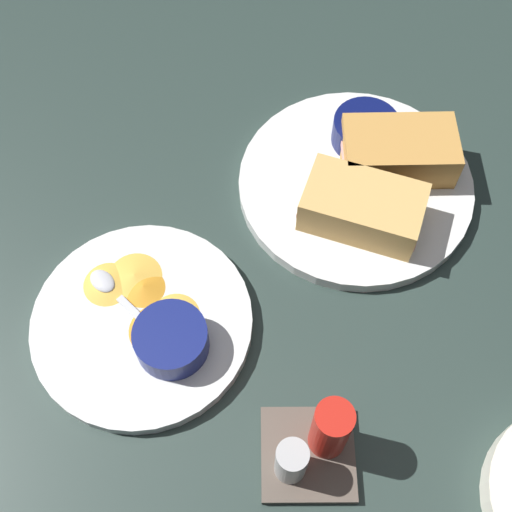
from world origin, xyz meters
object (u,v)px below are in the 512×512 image
Objects in this scene: plate_sandwich_main at (357,185)px; spoon_by_gravy_ramekin at (110,289)px; sandwich_half_near at (364,207)px; sandwich_half_far at (399,151)px; condiment_caddy at (314,445)px; ramekin_light_gravy at (171,339)px; ramekin_dark_sauce at (365,130)px; spoon_by_dark_ramekin at (357,177)px; plate_chips_companion at (142,323)px.

spoon_by_gravy_ramekin is (27.68, 14.19, 1.16)cm from plate_sandwich_main.
sandwich_half_near is at bearing 88.74° from plate_sandwich_main.
sandwich_half_far is at bearing -151.26° from plate_sandwich_main.
ramekin_light_gravy is at bearing -37.13° from condiment_caddy.
ramekin_dark_sauce is at bearing -144.78° from spoon_by_gravy_ramekin.
ramekin_light_gravy is at bearing 42.45° from sandwich_half_far.
condiment_caddy reaches higher than spoon_by_dark_ramekin.
plate_chips_companion is at bearing 27.29° from sandwich_half_near.
ramekin_dark_sauce is (-1.23, -11.39, -0.57)cm from sandwich_half_near.
plate_chips_companion is (24.16, 17.66, 0.00)cm from plate_sandwich_main.
sandwich_half_far is (-4.73, -7.79, 0.00)cm from sandwich_half_near.
plate_sandwich_main is 3.67× the size of ramekin_light_gravy.
condiment_caddy is (11.38, 33.63, -0.59)cm from sandwich_half_far.
spoon_by_dark_ramekin is 29.31cm from ramekin_light_gravy.
condiment_caddy reaches higher than ramekin_dark_sauce.
sandwich_half_far is 35.29cm from plate_chips_companion.
spoon_by_dark_ramekin reaches higher than plate_sandwich_main.
spoon_by_gravy_ramekin is (27.58, 14.46, 0.00)cm from spoon_by_dark_ramekin.
spoon_by_gravy_ramekin is (27.56, 8.93, -2.04)cm from sandwich_half_near.
plate_chips_companion is at bearing 135.41° from spoon_by_gravy_ramekin.
sandwich_half_far is 36.42cm from spoon_by_gravy_ramekin.
plate_chips_companion is (24.06, 17.93, -1.16)cm from spoon_by_dark_ramekin.
sandwich_half_near is 0.63× the size of plate_chips_companion.
plate_chips_companion is 5.08cm from spoon_by_gravy_ramekin.
spoon_by_dark_ramekin is at bearing -152.33° from spoon_by_gravy_ramekin.
spoon_by_dark_ramekin is (-0.02, -5.53, -2.04)cm from sandwich_half_near.
spoon_by_gravy_ramekin is (3.52, -3.47, 1.16)cm from plate_chips_companion.
sandwich_half_far is 34.25cm from ramekin_light_gravy.
condiment_caddy is (6.67, 31.36, 1.44)cm from spoon_by_dark_ramekin.
plate_chips_companion is at bearing 35.06° from sandwich_half_far.
sandwich_half_far is at bearing -152.62° from spoon_by_gravy_ramekin.
plate_chips_companion is 3.10× the size of ramekin_light_gravy.
condiment_caddy is (7.88, 37.23, -0.03)cm from ramekin_dark_sauce.
plate_chips_companion is (25.27, 23.79, -2.63)cm from ramekin_dark_sauce.
sandwich_half_far is at bearing -137.55° from ramekin_light_gravy.
ramekin_dark_sauce is 0.34× the size of plate_chips_companion.
sandwich_half_far is 1.70× the size of ramekin_dark_sauce.
sandwich_half_near is 1.11× the size of sandwich_half_far.
ramekin_dark_sauce and ramekin_light_gravy have the same top height.
spoon_by_dark_ramekin is 30.03cm from plate_chips_companion.
condiment_caddy is at bearing 141.05° from spoon_by_gravy_ramekin.
sandwich_half_near reaches higher than ramekin_dark_sauce.
spoon_by_dark_ramekin is 0.43× the size of plate_chips_companion.
spoon_by_dark_ramekin is (0.10, -0.27, 1.16)cm from plate_sandwich_main.
spoon_by_dark_ramekin is (4.71, 2.26, -2.04)cm from sandwich_half_far.
sandwich_half_far reaches higher than spoon_by_dark_ramekin.
condiment_caddy is (-13.89, 10.51, -0.03)cm from ramekin_light_gravy.
ramekin_dark_sauce is at bearing -129.17° from ramekin_light_gravy.
spoon_by_gravy_ramekin is at bearing 17.96° from sandwich_half_near.
plate_sandwich_main is 6.76cm from ramekin_dark_sauce.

